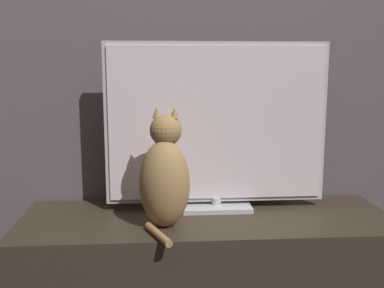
{
  "coord_description": "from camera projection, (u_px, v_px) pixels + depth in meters",
  "views": [
    {
      "loc": [
        -0.2,
        -0.89,
        1.08
      ],
      "look_at": [
        -0.06,
        0.91,
        0.77
      ],
      "focal_mm": 42.0,
      "sensor_mm": 36.0,
      "label": 1
    }
  ],
  "objects": [
    {
      "name": "tv",
      "position": [
        217.0,
        127.0,
        1.94
      ],
      "size": [
        0.96,
        0.18,
        0.73
      ],
      "color": "#B7B7BC",
      "rests_on": "tv_stand"
    },
    {
      "name": "wall_back",
      "position": [
        201.0,
        18.0,
        2.06
      ],
      "size": [
        4.8,
        0.05,
        2.6
      ],
      "color": "#564C51",
      "rests_on": "ground_plane"
    },
    {
      "name": "tv_stand",
      "position": [
        207.0,
        268.0,
        1.93
      ],
      "size": [
        1.56,
        0.54,
        0.46
      ],
      "color": "#33281E",
      "rests_on": "ground_plane"
    },
    {
      "name": "cat",
      "position": [
        165.0,
        177.0,
        1.75
      ],
      "size": [
        0.23,
        0.34,
        0.47
      ],
      "rotation": [
        0.0,
        0.0,
        -0.21
      ],
      "color": "#997547",
      "rests_on": "tv_stand"
    }
  ]
}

